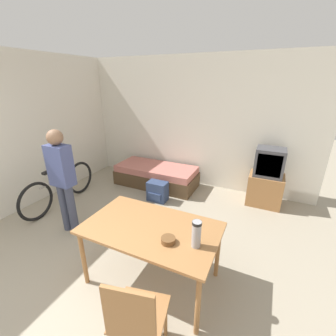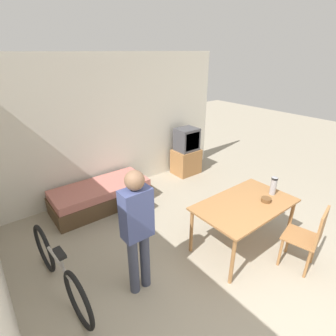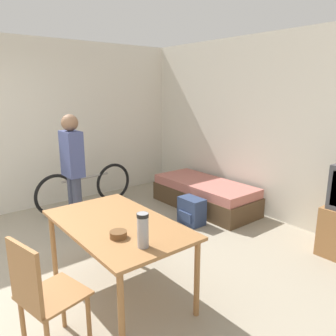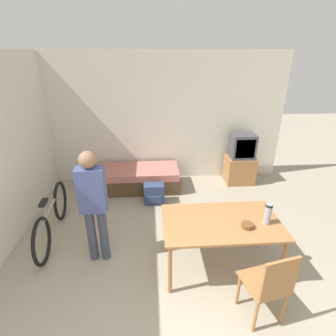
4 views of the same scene
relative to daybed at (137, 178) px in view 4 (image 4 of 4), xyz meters
name	(u,v)px [view 4 (image 4 of 4)]	position (x,y,z in m)	size (l,w,h in m)	color
wall_back	(157,119)	(0.46, 0.50, 1.13)	(5.43, 0.06, 2.70)	silver
daybed	(137,178)	(0.00, 0.00, 0.00)	(1.79, 0.78, 0.45)	#4C3823
tv	(241,161)	(2.24, 0.13, 0.28)	(0.60, 0.48, 1.10)	#9E6B3D
dining_table	(221,226)	(1.17, -2.31, 0.45)	(1.46, 0.86, 0.74)	#9E6B3D
wooden_chair	(270,285)	(1.48, -3.11, 0.31)	(0.50, 0.50, 0.94)	#9E6B3D
bicycle	(52,218)	(-1.22, -1.52, 0.12)	(0.16, 1.71, 0.75)	black
person_standing	(93,201)	(-0.43, -2.04, 0.71)	(0.34, 0.22, 1.61)	#3D4256
thermos_flask	(268,213)	(1.71, -2.39, 0.67)	(0.09, 0.09, 0.28)	#99999E
mate_bowl	(247,226)	(1.45, -2.46, 0.55)	(0.14, 0.14, 0.06)	brown
backpack	(154,194)	(0.35, -0.62, -0.03)	(0.38, 0.27, 0.39)	navy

